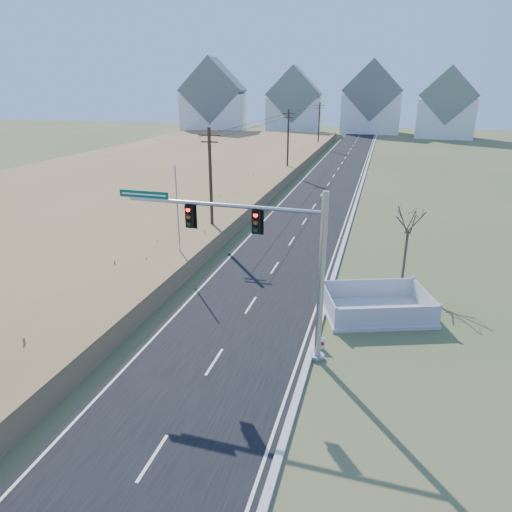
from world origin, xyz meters
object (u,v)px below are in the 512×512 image
Objects in this scene: fence_enclosure at (376,309)px; traffic_signal_mast at (279,258)px; bare_tree at (409,219)px; flagpole at (179,229)px; open_sign at (320,343)px.

traffic_signal_mast is at bearing -149.19° from fence_enclosure.
traffic_signal_mast is 1.85× the size of bare_tree.
traffic_signal_mast reaches higher than bare_tree.
traffic_signal_mast reaches higher than flagpole.
bare_tree is (14.76, 1.26, 1.49)m from flagpole.
flagpole reaches higher than open_sign.
open_sign is at bearing 24.37° from traffic_signal_mast.
bare_tree is at bearing 66.23° from open_sign.
open_sign is (1.92, 0.82, -4.48)m from traffic_signal_mast.
traffic_signal_mast is at bearing -44.01° from flagpole.
open_sign is at bearing -35.68° from flagpole.
bare_tree reaches higher than fence_enclosure.
flagpole is at bearing 146.81° from fence_enclosure.
flagpole is (-10.79, 7.74, 2.54)m from open_sign.
flagpole is (-13.29, 3.27, 2.60)m from fence_enclosure.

